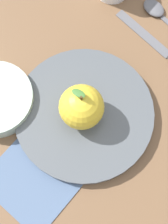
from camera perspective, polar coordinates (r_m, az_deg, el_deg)
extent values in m
plane|color=brown|center=(0.61, 3.33, 2.20)|extent=(2.40, 2.40, 0.00)
cylinder|color=#4C5156|center=(0.59, 0.00, -0.29)|extent=(0.25, 0.25, 0.02)
torus|color=#4C5156|center=(0.59, 0.00, -0.12)|extent=(0.25, 0.25, 0.01)
sphere|color=gold|center=(0.54, -0.44, 0.88)|extent=(0.08, 0.08, 0.08)
cylinder|color=#4C3319|center=(0.50, -0.48, 2.39)|extent=(0.00, 0.00, 0.01)
ellipsoid|color=#386628|center=(0.50, -1.08, 3.48)|extent=(0.03, 0.02, 0.01)
cube|color=#59595E|center=(0.68, 10.30, 13.37)|extent=(0.14, 0.05, 0.00)
ellipsoid|color=#59595E|center=(0.71, 12.10, 17.34)|extent=(0.05, 0.04, 0.01)
cube|color=slate|center=(0.58, -9.08, -11.82)|extent=(0.18, 0.17, 0.00)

